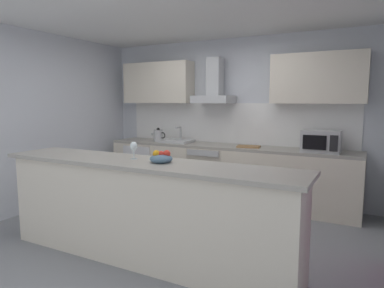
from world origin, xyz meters
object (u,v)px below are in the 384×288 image
(oven, at_px, (210,171))
(refrigerator, at_px, (146,167))
(kettle, at_px, (158,135))
(wine_glass, at_px, (134,147))
(fruit_bowl, at_px, (161,158))
(microwave, at_px, (321,141))
(sink, at_px, (177,141))
(range_hood, at_px, (214,89))
(chopping_board, at_px, (249,147))

(oven, relative_size, refrigerator, 0.94)
(kettle, height_order, wine_glass, wine_glass)
(fruit_bowl, bearing_deg, microwave, 62.48)
(refrigerator, bearing_deg, kettle, -6.09)
(sink, bearing_deg, microwave, -0.97)
(kettle, relative_size, range_hood, 0.40)
(refrigerator, height_order, chopping_board, chopping_board)
(microwave, xyz_separation_m, range_hood, (-1.68, 0.16, 0.74))
(kettle, relative_size, chopping_board, 0.85)
(microwave, distance_m, kettle, 2.65)
(microwave, relative_size, wine_glass, 2.81)
(refrigerator, height_order, microwave, microwave)
(refrigerator, distance_m, chopping_board, 1.97)
(wine_glass, relative_size, chopping_board, 0.52)
(microwave, xyz_separation_m, wine_glass, (-1.51, -2.19, 0.09))
(oven, height_order, sink, sink)
(wine_glass, distance_m, fruit_bowl, 0.36)
(oven, xyz_separation_m, refrigerator, (-1.27, -0.00, -0.03))
(wine_glass, height_order, fruit_bowl, wine_glass)
(sink, xyz_separation_m, kettle, (-0.35, -0.04, 0.08))
(sink, distance_m, fruit_bowl, 2.54)
(oven, xyz_separation_m, range_hood, (-0.00, 0.13, 1.33))
(refrigerator, xyz_separation_m, wine_glass, (1.44, -2.21, 0.71))
(wine_glass, xyz_separation_m, fruit_bowl, (0.35, -0.03, -0.08))
(kettle, bearing_deg, chopping_board, 0.35)
(chopping_board, bearing_deg, wine_glass, -102.24)
(refrigerator, bearing_deg, range_hood, 5.97)
(sink, bearing_deg, oven, -1.01)
(kettle, bearing_deg, sink, 7.30)
(range_hood, relative_size, chopping_board, 2.12)
(wine_glass, bearing_deg, chopping_board, 77.76)
(chopping_board, bearing_deg, sink, 178.44)
(refrigerator, height_order, kettle, kettle)
(chopping_board, bearing_deg, fruit_bowl, -93.22)
(fruit_bowl, bearing_deg, oven, 103.04)
(oven, relative_size, kettle, 2.77)
(sink, relative_size, wine_glass, 2.81)
(sink, height_order, fruit_bowl, sink)
(sink, xyz_separation_m, fruit_bowl, (1.15, -2.26, 0.13))
(refrigerator, bearing_deg, wine_glass, -57.02)
(kettle, distance_m, chopping_board, 1.62)
(wine_glass, bearing_deg, fruit_bowl, -5.40)
(chopping_board, bearing_deg, oven, 177.90)
(microwave, bearing_deg, sink, 179.03)
(range_hood, height_order, chopping_board, range_hood)
(refrigerator, distance_m, range_hood, 1.86)
(kettle, distance_m, fruit_bowl, 2.67)
(range_hood, bearing_deg, sink, -169.29)
(oven, relative_size, fruit_bowl, 3.64)
(sink, distance_m, chopping_board, 1.27)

